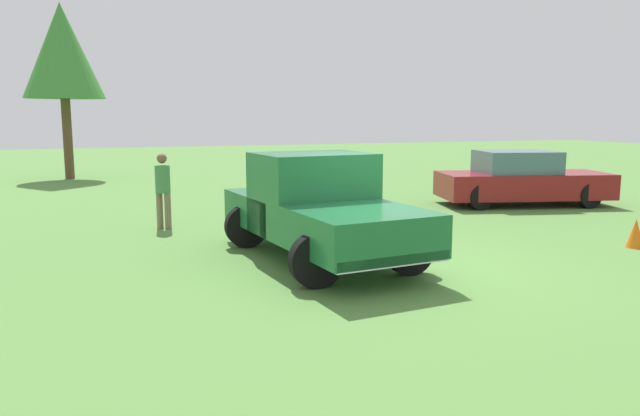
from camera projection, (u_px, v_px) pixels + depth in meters
name	position (u px, v px, depth m)	size (l,w,h in m)	color
ground_plane	(398.00, 268.00, 9.88)	(80.00, 80.00, 0.00)	#54843D
pickup_truck	(317.00, 205.00, 10.40)	(2.72, 4.88, 1.82)	black
sedan_near	(521.00, 180.00, 16.68)	(4.86, 2.87, 1.49)	black
person_bystander	(163.00, 187.00, 13.17)	(0.45, 0.45, 1.64)	#7A6B51
tree_far_center	(62.00, 52.00, 22.91)	(2.98, 2.98, 6.65)	brown
traffic_cone	(636.00, 233.00, 11.34)	(0.32, 0.32, 0.55)	orange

